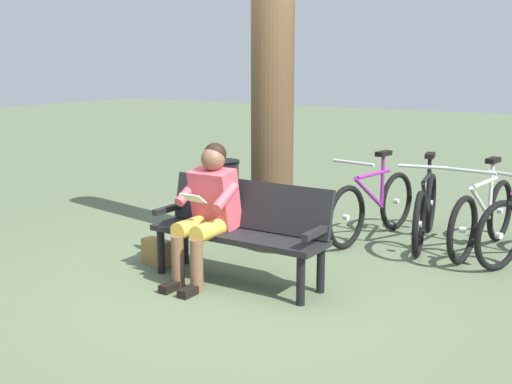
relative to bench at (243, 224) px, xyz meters
name	(u,v)px	position (x,y,z in m)	size (l,w,h in m)	color
ground_plane	(242,287)	(-0.10, 0.16, -0.51)	(40.00, 40.00, 0.00)	#566647
bench	(243,224)	(0.00, 0.00, 0.00)	(1.60, 0.49, 0.87)	black
person_reading	(208,206)	(0.25, 0.16, 0.16)	(0.49, 0.77, 1.20)	#D84C59
handbag	(157,252)	(0.92, 0.07, -0.39)	(0.30, 0.14, 0.24)	olive
tree_trunk	(273,56)	(0.30, -0.99, 1.42)	(0.43, 0.43, 3.86)	#4C3823
litter_bin	(223,198)	(0.99, -1.10, -0.09)	(0.37, 0.37, 0.84)	slate
bicycle_purple	(483,217)	(-1.56, -2.00, -0.15)	(0.48, 1.68, 0.94)	black
bicycle_orange	(425,210)	(-0.97, -1.99, -0.15)	(0.52, 1.66, 0.94)	black
bicycle_black	(373,206)	(-0.44, -1.87, -0.15)	(0.48, 1.67, 0.94)	black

